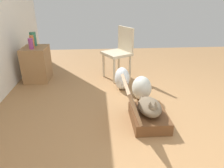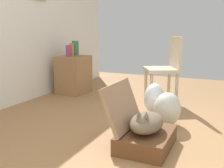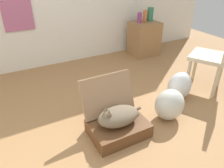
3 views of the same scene
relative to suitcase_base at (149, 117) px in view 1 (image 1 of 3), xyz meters
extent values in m
plane|color=#9E7247|center=(-0.02, -0.10, -0.07)|extent=(7.68, 7.68, 0.00)
cube|color=brown|center=(0.00, 0.00, 0.00)|extent=(0.58, 0.43, 0.15)
cube|color=#9B7756|center=(0.00, 0.23, 0.28)|extent=(0.58, 0.19, 0.42)
ellipsoid|color=brown|center=(0.00, 0.00, 0.16)|extent=(0.44, 0.28, 0.17)
sphere|color=brown|center=(-0.12, 0.00, 0.20)|extent=(0.11, 0.11, 0.11)
cone|color=brown|center=(-0.12, -0.03, 0.27)|extent=(0.05, 0.05, 0.05)
cone|color=brown|center=(-0.12, 0.03, 0.27)|extent=(0.05, 0.05, 0.05)
cylinder|color=brown|center=(0.20, 0.04, 0.12)|extent=(0.20, 0.03, 0.07)
ellipsoid|color=silver|center=(0.64, -0.04, 0.11)|extent=(0.35, 0.29, 0.37)
ellipsoid|color=silver|center=(1.03, 0.22, 0.11)|extent=(0.34, 0.25, 0.38)
cube|color=olive|center=(1.56, 1.75, 0.24)|extent=(0.51, 0.43, 0.62)
cylinder|color=#8C387A|center=(1.43, 1.76, 0.64)|extent=(0.08, 0.08, 0.18)
cylinder|color=#2D7051|center=(1.69, 1.78, 0.67)|extent=(0.11, 0.11, 0.24)
cylinder|color=#CC6B38|center=(1.56, 1.77, 0.65)|extent=(0.07, 0.07, 0.21)
cylinder|color=beige|center=(1.61, 0.51, 0.15)|extent=(0.04, 0.04, 0.46)
cylinder|color=beige|center=(1.29, 0.33, 0.15)|extent=(0.04, 0.04, 0.46)
cylinder|color=beige|center=(1.78, 0.20, 0.15)|extent=(0.04, 0.04, 0.46)
cylinder|color=beige|center=(1.46, 0.02, 0.15)|extent=(0.04, 0.04, 0.46)
cube|color=beige|center=(1.54, 0.26, 0.41)|extent=(0.62, 0.61, 0.05)
cube|color=beige|center=(1.63, 0.09, 0.65)|extent=(0.40, 0.25, 0.44)
camera|label=1|loc=(-2.12, 0.62, 1.42)|focal=32.53mm
camera|label=2|loc=(-2.12, -0.63, 0.94)|focal=42.01mm
camera|label=3|loc=(-0.87, -1.48, 1.50)|focal=34.44mm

